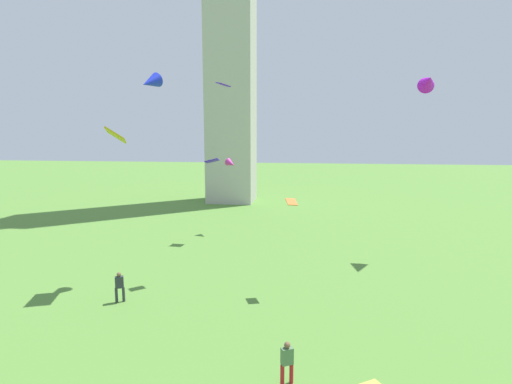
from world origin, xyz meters
name	(u,v)px	position (x,y,z in m)	size (l,w,h in m)	color
person_0	(287,360)	(1.73, 8.65, 0.94)	(0.50, 0.42, 1.65)	red
person_2	(120,285)	(-7.70, 14.52, 0.96)	(0.50, 0.41, 1.69)	#2D3338
kite_flying_0	(116,135)	(-8.71, 16.95, 9.04)	(1.66, 1.90, 1.04)	#BAA212
kite_flying_1	(231,164)	(-4.63, 30.61, 6.44)	(1.32, 1.31, 0.95)	#B42A8A
kite_flying_2	(428,82)	(10.85, 25.66, 12.86)	(1.39, 2.01, 1.53)	#B50EDD
kite_flying_3	(223,85)	(-2.99, 20.03, 12.19)	(0.97, 0.97, 0.30)	#4414D9
kite_flying_4	(212,161)	(-5.66, 27.53, 6.89)	(1.17, 0.79, 0.51)	#3015C9
kite_flying_5	(150,82)	(-7.30, 18.90, 12.26)	(1.42, 1.72, 1.27)	#1B2BD5
kite_flying_6	(291,202)	(1.48, 17.17, 5.33)	(0.76, 0.95, 0.33)	orange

